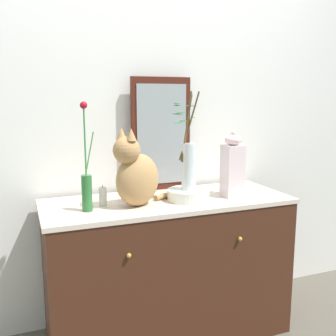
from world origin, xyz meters
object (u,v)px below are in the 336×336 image
Objects in this scene: sideboard at (168,268)px; vase_glass_clear at (188,161)px; vase_slim_green at (87,184)px; jar_lidded_porcelain at (233,167)px; mirror_leaning at (161,134)px; candle_pillar at (103,197)px; bowl_porcelain at (188,195)px; cat_sitting at (136,174)px.

vase_glass_clear reaches higher than sideboard.
vase_slim_green is 1.44× the size of jar_lidded_porcelain.
sideboard is 0.64m from vase_glass_clear.
sideboard is at bearing -101.59° from mirror_leaning.
candle_pillar is (-0.47, 0.05, -0.17)m from vase_glass_clear.
mirror_leaning reaches higher than candle_pillar.
cat_sitting is at bearing -177.73° from bowl_porcelain.
jar_lidded_porcelain reaches higher than bowl_porcelain.
cat_sitting is 1.19× the size of jar_lidded_porcelain.
vase_slim_green is at bearing -148.55° from mirror_leaning.
vase_glass_clear is at bearing -27.09° from sideboard.
jar_lidded_porcelain reaches higher than sideboard.
sideboard is 3.08× the size of cat_sitting.
bowl_porcelain is (0.10, -0.06, 0.44)m from sideboard.
vase_slim_green is at bearing -144.13° from candle_pillar.
cat_sitting is (-0.26, -0.31, -0.17)m from mirror_leaning.
sideboard is 0.59m from candle_pillar.
mirror_leaning reaches higher than vase_glass_clear.
mirror_leaning is 1.81× the size of jar_lidded_porcelain.
bowl_porcelain is at bearing -80.61° from mirror_leaning.
vase_slim_green reaches higher than sideboard.
candle_pillar is at bearing -179.83° from sideboard.
sideboard is 2.03× the size of mirror_leaning.
mirror_leaning is 6.19× the size of candle_pillar.
cat_sitting is 0.84× the size of vase_glass_clear.
bowl_porcelain is at bearing 178.32° from jar_lidded_porcelain.
cat_sitting is 0.31m from vase_glass_clear.
vase_glass_clear is 0.50m from candle_pillar.
mirror_leaning reaches higher than sideboard.
sideboard is 0.63m from cat_sitting.
bowl_porcelain is (0.05, -0.30, -0.31)m from mirror_leaning.
sideboard is at bearing 18.16° from cat_sitting.
candle_pillar is (-0.37, -0.00, 0.46)m from sideboard.
bowl_porcelain is (0.57, 0.01, -0.11)m from vase_slim_green.
sideboard is 3.67× the size of jar_lidded_porcelain.
bowl_porcelain is 0.19m from vase_glass_clear.
mirror_leaning reaches higher than jar_lidded_porcelain.
vase_glass_clear is (0.56, 0.02, 0.08)m from vase_slim_green.
vase_glass_clear is at bearing 103.35° from bowl_porcelain.
vase_slim_green is at bearing -178.69° from bowl_porcelain.
vase_slim_green is 2.32× the size of bowl_porcelain.
candle_pillar is (-0.47, 0.05, 0.02)m from bowl_porcelain.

